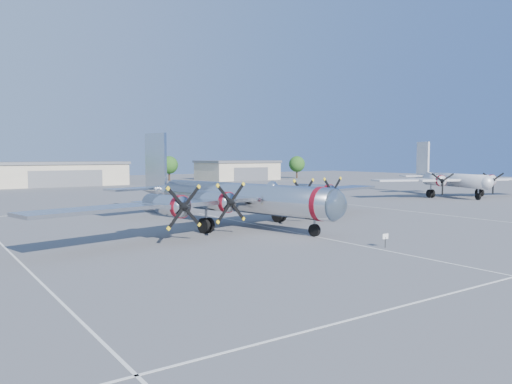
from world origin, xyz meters
TOP-DOWN VIEW (x-y plane):
  - ground at (0.00, 0.00)m, footprint 260.00×260.00m
  - parking_lines at (0.00, -1.75)m, footprint 60.00×50.08m
  - hangar_center at (0.00, 81.96)m, footprint 28.60×14.60m
  - hangar_east at (48.00, 81.96)m, footprint 20.60×14.60m
  - tree_east at (30.00, 88.00)m, footprint 4.80×4.80m
  - tree_far_east at (68.00, 80.00)m, footprint 4.80×4.80m
  - main_bomber_b29 at (-2.11, 4.41)m, footprint 46.99×36.95m
  - twin_engine_east at (45.68, 12.86)m, footprint 34.57×29.79m
  - info_placard at (0.89, -11.96)m, footprint 0.54×0.09m

SIDE VIEW (x-z plane):
  - ground at x=0.00m, z-range 0.00..0.00m
  - main_bomber_b29 at x=-2.11m, z-range -4.62..4.62m
  - twin_engine_east at x=45.68m, z-range -4.61..4.61m
  - parking_lines at x=0.00m, z-range 0.00..0.01m
  - info_placard at x=0.89m, z-range 0.21..1.24m
  - hangar_center at x=0.00m, z-range 0.01..5.41m
  - hangar_east at x=48.00m, z-range 0.01..5.41m
  - tree_east at x=30.00m, z-range 0.90..7.54m
  - tree_far_east at x=68.00m, z-range 0.90..7.54m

